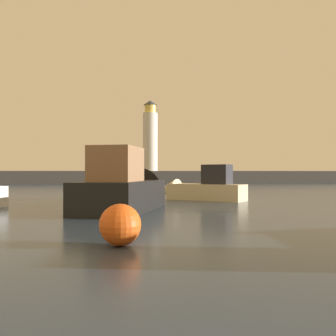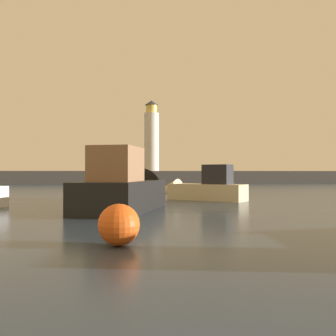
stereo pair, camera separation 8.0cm
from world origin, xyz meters
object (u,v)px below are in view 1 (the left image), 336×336
(lighthouse, at_px, (150,138))
(motorboat_2, at_px, (198,189))
(mooring_buoy, at_px, (120,225))
(motorboat_0, at_px, (130,189))

(lighthouse, height_order, motorboat_2, lighthouse)
(lighthouse, distance_m, mooring_buoy, 57.05)
(lighthouse, bearing_deg, motorboat_2, -91.32)
(motorboat_0, height_order, mooring_buoy, motorboat_0)
(motorboat_0, xyz_separation_m, mooring_buoy, (-0.76, -10.26, -0.45))
(lighthouse, distance_m, motorboat_0, 46.81)
(motorboat_2, height_order, mooring_buoy, motorboat_2)
(mooring_buoy, bearing_deg, lighthouse, 83.34)
(mooring_buoy, bearing_deg, motorboat_0, 85.75)
(motorboat_0, relative_size, mooring_buoy, 8.76)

